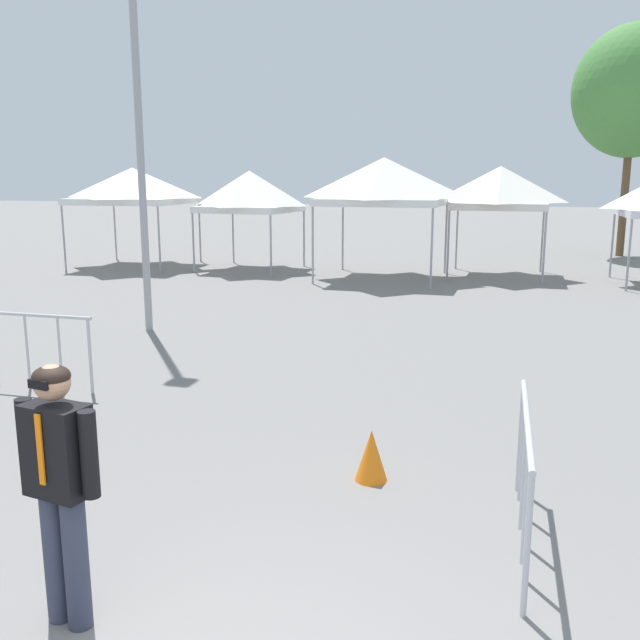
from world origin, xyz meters
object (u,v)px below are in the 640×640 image
canopy_tent_right_of_center (384,181)px  light_pole_opposite_side (136,75)px  canopy_tent_left_of_center (250,191)px  person_foreground (59,478)px  crowd_barrier_mid_lot (26,336)px  tree_behind_tents_right (634,91)px  traffic_cone_lot_center (371,455)px  crowd_barrier_near_person (525,455)px  canopy_tent_behind_left (500,188)px  canopy_tent_center (133,186)px

canopy_tent_right_of_center → light_pole_opposite_side: size_ratio=0.42×
canopy_tent_left_of_center → person_foreground: 18.11m
canopy_tent_right_of_center → canopy_tent_left_of_center: bearing=169.1°
canopy_tent_left_of_center → crowd_barrier_mid_lot: bearing=-82.2°
tree_behind_tents_right → traffic_cone_lot_center: (-4.85, -21.82, -5.64)m
traffic_cone_lot_center → crowd_barrier_near_person: bearing=-30.6°
canopy_tent_behind_left → tree_behind_tents_right: 8.64m
person_foreground → crowd_barrier_mid_lot: person_foreground is taller
canopy_tent_right_of_center → crowd_barrier_near_person: 15.10m
canopy_tent_center → person_foreground: 19.42m
canopy_tent_center → canopy_tent_left_of_center: 3.96m
tree_behind_tents_right → crowd_barrier_mid_lot: (-10.10, -20.17, -5.14)m
light_pole_opposite_side → canopy_tent_behind_left: bearing=57.4°
person_foreground → traffic_cone_lot_center: (1.46, 2.74, -0.78)m
canopy_tent_behind_left → canopy_tent_center: bearing=-175.5°
canopy_tent_right_of_center → traffic_cone_lot_center: size_ratio=6.72×
canopy_tent_right_of_center → traffic_cone_lot_center: (2.56, -13.59, -2.52)m
person_foreground → crowd_barrier_mid_lot: (-3.79, 4.39, -0.28)m
light_pole_opposite_side → crowd_barrier_mid_lot: (0.29, -3.80, -3.96)m
light_pole_opposite_side → tree_behind_tents_right: size_ratio=1.01×
person_foreground → crowd_barrier_near_person: 3.46m
canopy_tent_left_of_center → crowd_barrier_near_person: size_ratio=1.47×
canopy_tent_right_of_center → canopy_tent_behind_left: size_ratio=1.07×
person_foreground → traffic_cone_lot_center: 3.20m
person_foreground → crowd_barrier_near_person: bearing=33.5°
light_pole_opposite_side → crowd_barrier_mid_lot: light_pole_opposite_side is taller
light_pole_opposite_side → tree_behind_tents_right: bearing=57.6°
canopy_tent_center → crowd_barrier_mid_lot: canopy_tent_center is taller
canopy_tent_center → crowd_barrier_mid_lot: bearing=-65.5°
traffic_cone_lot_center → tree_behind_tents_right: bearing=77.5°
crowd_barrier_mid_lot → crowd_barrier_near_person: bearing=-20.4°
tree_behind_tents_right → crowd_barrier_mid_lot: 23.14m
canopy_tent_left_of_center → crowd_barrier_mid_lot: canopy_tent_left_of_center is taller
person_foreground → traffic_cone_lot_center: person_foreground is taller
canopy_tent_center → canopy_tent_left_of_center: size_ratio=1.16×
tree_behind_tents_right → canopy_tent_left_of_center: bearing=-148.1°
canopy_tent_right_of_center → canopy_tent_behind_left: canopy_tent_right_of_center is taller
crowd_barrier_near_person → crowd_barrier_mid_lot: 7.11m
canopy_tent_behind_left → crowd_barrier_near_person: (0.80, -15.89, -1.84)m
canopy_tent_center → light_pole_opposite_side: bearing=-58.1°
canopy_tent_behind_left → tree_behind_tents_right: (4.24, 6.77, 3.30)m
canopy_tent_center → light_pole_opposite_side: 10.44m
canopy_tent_behind_left → person_foreground: bearing=-96.6°
canopy_tent_left_of_center → crowd_barrier_near_person: bearing=-61.2°
person_foreground → light_pole_opposite_side: (-4.07, 8.19, 3.68)m
crowd_barrier_near_person → traffic_cone_lot_center: 1.71m
crowd_barrier_mid_lot → traffic_cone_lot_center: (5.25, -1.65, -0.50)m
canopy_tent_behind_left → light_pole_opposite_side: (-6.14, -9.60, 2.12)m
canopy_tent_center → crowd_barrier_near_person: size_ratio=1.71×
canopy_tent_behind_left → canopy_tent_right_of_center: bearing=-155.2°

